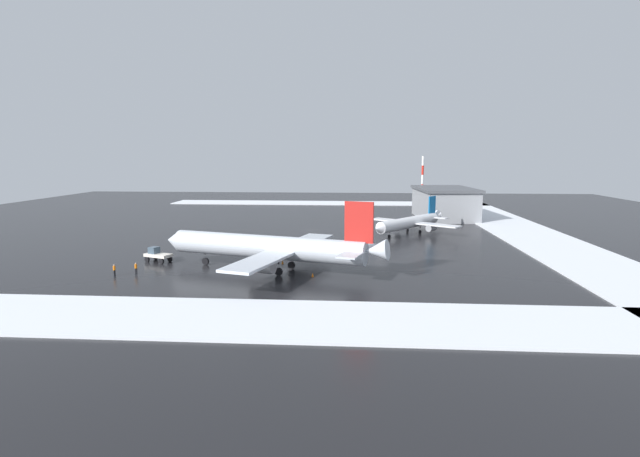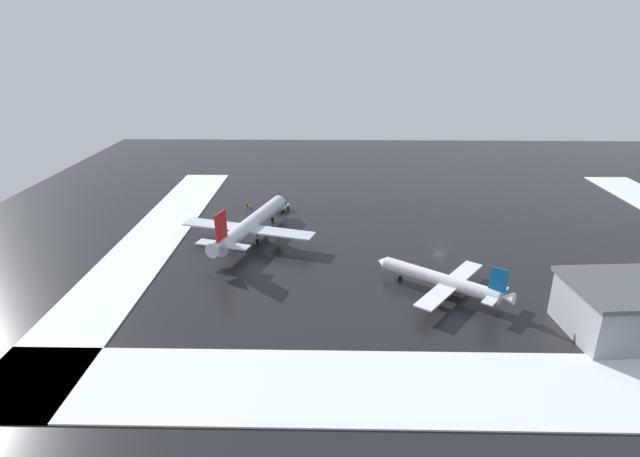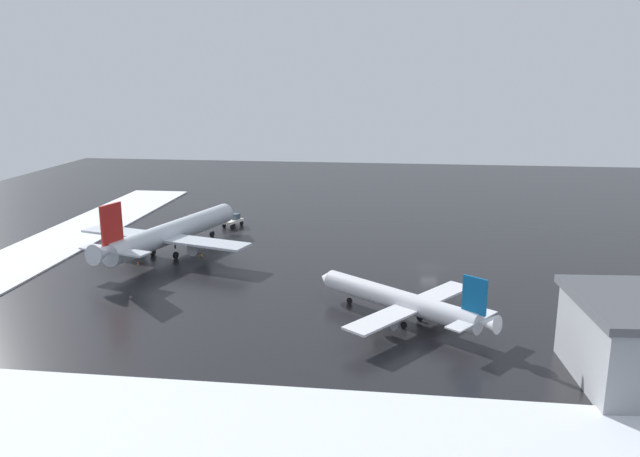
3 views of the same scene
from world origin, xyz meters
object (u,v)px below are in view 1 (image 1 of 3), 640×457
Objects in this scene: pushback_tug at (157,254)px; traffic_cone_near_nose at (283,262)px; airplane_distant_tail at (272,247)px; ground_crew_near_tug at (114,269)px; cargo_hangar at (444,203)px; airplane_foreground_jet at (410,222)px; traffic_cone_mid_line at (313,275)px; ground_crew_mid_apron at (136,267)px; antenna_mast at (422,184)px.

traffic_cone_near_nose is at bearing -157.74° from pushback_tug.
ground_crew_near_tug is (-4.80, 23.19, -2.79)m from airplane_distant_tail.
pushback_tug is 86.41m from cargo_hangar.
traffic_cone_mid_line is at bearing 13.07° from airplane_foreground_jet.
airplane_distant_tail is at bearing 60.16° from ground_crew_mid_apron.
antenna_mast is at bearing -153.46° from airplane_foreground_jet.
traffic_cone_near_nose is 10.58m from traffic_cone_mid_line.
ground_crew_near_tug is at bearing 28.28° from airplane_distant_tail.
traffic_cone_near_nose is (-78.96, 33.00, -8.55)m from antenna_mast.
cargo_hangar is at bearing -166.35° from airplane_foreground_jet.
cargo_hangar is (68.52, -38.21, 0.68)m from airplane_distant_tail.
ground_crew_near_tug is 0.07× the size of cargo_hangar.
airplane_distant_tail is 7.38× the size of pushback_tug.
airplane_distant_tail is 20.94m from ground_crew_mid_apron.
cargo_hangar reaches higher than ground_crew_mid_apron.
airplane_distant_tail reaches higher than cargo_hangar.
antenna_mast is 32.09× the size of traffic_cone_near_nose.
ground_crew_mid_apron is (-3.36, 20.47, -2.79)m from airplane_distant_tail.
pushback_tug is 0.20× the size of cargo_hangar.
ground_crew_mid_apron is 1.00× the size of ground_crew_near_tug.
airplane_foreground_jet is 57.24m from pushback_tug.
antenna_mast reaches higher than ground_crew_near_tug.
airplane_foreground_jet is at bearing -122.71° from ground_crew_near_tug.
cargo_hangar is at bearing -114.67° from ground_crew_near_tug.
airplane_distant_tail is 1.44× the size of cargo_hangar.
airplane_foreground_jet reaches higher than ground_crew_mid_apron.
airplane_foreground_jet reaches higher than traffic_cone_mid_line.
antenna_mast is at bearing 10.95° from cargo_hangar.
pushback_tug is 10.44m from ground_crew_near_tug.
airplane_foreground_jet is 32.07m from cargo_hangar.
airplane_foreground_jet is at bearing -121.82° from pushback_tug.
airplane_foreground_jet is 41.90× the size of traffic_cone_near_nose.
ground_crew_near_tug reaches higher than traffic_cone_mid_line.
traffic_cone_mid_line is at bearing 50.77° from ground_crew_mid_apron.
airplane_distant_tail reaches higher than traffic_cone_near_nose.
antenna_mast reaches higher than airplane_foreground_jet.
pushback_tug is 28.72m from traffic_cone_mid_line.
airplane_distant_tail is at bearing 3.83° from airplane_foreground_jet.
antenna_mast is (89.19, -57.05, 7.85)m from ground_crew_near_tug.
antenna_mast reaches higher than traffic_cone_near_nose.
ground_crew_mid_apron is 23.09m from traffic_cone_near_nose.
traffic_cone_near_nose is (-33.68, 24.67, -2.39)m from airplane_foreground_jet.
ground_crew_near_tug reaches higher than traffic_cone_near_nose.
antenna_mast is at bearing -22.68° from traffic_cone_near_nose.
airplane_foreground_jet is 62.64m from ground_crew_mid_apron.
ground_crew_mid_apron is at bearing 136.42° from cargo_hangar.
airplane_foreground_jet reaches higher than ground_crew_near_tug.
ground_crew_mid_apron is at bearing 148.23° from antenna_mast.
ground_crew_near_tug is at bearing 92.69° from traffic_cone_mid_line.
ground_crew_near_tug is (-43.91, 48.72, -1.70)m from airplane_foreground_jet.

